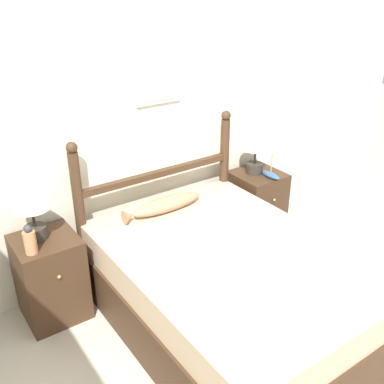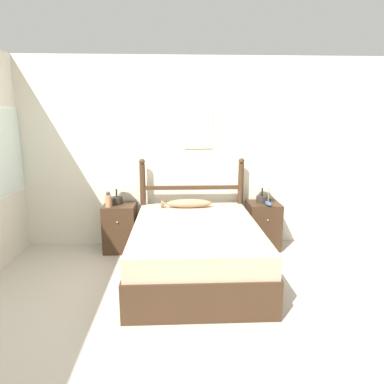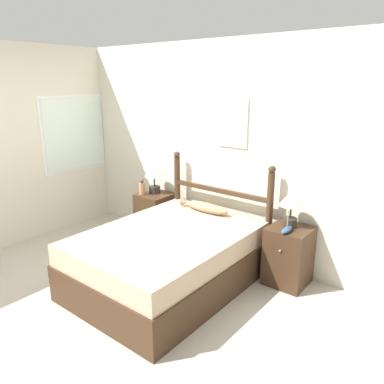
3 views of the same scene
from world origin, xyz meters
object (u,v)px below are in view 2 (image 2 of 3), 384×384
Objects in this scene: nightstand_right at (263,225)px; model_boat at (268,203)px; nightstand_left at (120,227)px; fish_pillow at (187,203)px; table_lamp_right at (263,183)px; bed at (196,250)px; table_lamp_left at (116,184)px; bottle at (108,200)px.

model_boat is (0.02, -0.13, 0.34)m from nightstand_right.
fish_pillow is at bearing -5.25° from nightstand_left.
fish_pillow is (0.90, -0.08, 0.34)m from nightstand_left.
table_lamp_right is (1.91, 0.03, 0.58)m from nightstand_left.
table_lamp_right is at bearing 131.16° from nightstand_right.
fish_pillow reaches higher than nightstand_right.
table_lamp_right is at bearing 6.31° from fish_pillow.
table_lamp_left is (-1.01, 0.85, 0.60)m from bed.
nightstand_left is 3.11× the size of bottle.
fish_pillow is at bearing 95.68° from bed.
nightstand_left is 0.96m from fish_pillow.
nightstand_left is 2.77× the size of model_boat.
nightstand_right is 2.06m from table_lamp_left.
bottle is (-2.03, -0.15, -0.17)m from table_lamp_right.
fish_pillow is at bearing -7.35° from table_lamp_left.
model_boat reaches higher than bed.
table_lamp_left is at bearing 139.84° from bed.
nightstand_left is at bearing 180.00° from nightstand_right.
table_lamp_left is 1.00× the size of table_lamp_right.
nightstand_right is 0.37m from model_boat.
table_lamp_left is 1.95m from table_lamp_right.
bed is 8.42× the size of model_boat.
table_lamp_right reaches higher than nightstand_right.
model_boat is at bearing -3.90° from nightstand_left.
table_lamp_left reaches higher than bed.
table_lamp_left is 2.02m from model_boat.
bed is 3.04× the size of nightstand_left.
table_lamp_right is 2.04m from bottle.
table_lamp_left is 0.59× the size of fish_pillow.
nightstand_right is at bearing 0.00° from nightstand_left.
table_lamp_right is (0.94, 0.84, 0.60)m from bed.
bed is 1.26m from nightstand_left.
nightstand_left is at bearing 176.10° from model_boat.
fish_pillow reaches higher than bed.
bed is 1.26m from nightstand_right.
fish_pillow is at bearing 2.02° from bottle.
nightstand_right is 1.62× the size of table_lamp_right.
nightstand_left is at bearing 45.23° from bottle.
nightstand_right is 1.62× the size of table_lamp_left.
model_boat is (0.99, 0.68, 0.36)m from bed.
table_lamp_left is at bearing 178.90° from nightstand_right.
bed is at bearing -138.29° from table_lamp_right.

